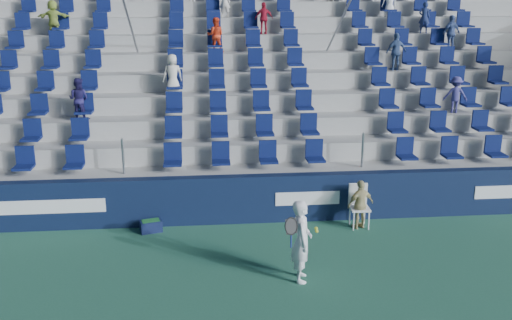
{
  "coord_description": "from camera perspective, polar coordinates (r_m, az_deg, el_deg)",
  "views": [
    {
      "loc": [
        -1.0,
        -10.05,
        5.5
      ],
      "look_at": [
        0.2,
        2.8,
        1.7
      ],
      "focal_mm": 40.0,
      "sensor_mm": 36.0,
      "label": 1
    }
  ],
  "objects": [
    {
      "name": "grandstand",
      "position": [
        18.63,
        -2.19,
        5.98
      ],
      "size": [
        24.0,
        8.17,
        6.63
      ],
      "color": "#A5A5A0",
      "rests_on": "ground"
    },
    {
      "name": "ground",
      "position": [
        11.5,
        0.32,
        -12.16
      ],
      "size": [
        70.0,
        70.0,
        0.0
      ],
      "primitive_type": "plane",
      "color": "#2A634B",
      "rests_on": "ground"
    },
    {
      "name": "tennis_player",
      "position": [
        11.28,
        4.58,
        -8.04
      ],
      "size": [
        0.69,
        0.66,
        1.68
      ],
      "color": "silver",
      "rests_on": "ground"
    },
    {
      "name": "line_judge_chair",
      "position": [
        14.12,
        10.23,
        -4.18
      ],
      "size": [
        0.48,
        0.49,
        1.05
      ],
      "color": "white",
      "rests_on": "ground"
    },
    {
      "name": "line_judge",
      "position": [
        13.97,
        10.4,
        -4.39
      ],
      "size": [
        0.77,
        0.51,
        1.21
      ],
      "primitive_type": "imported",
      "rotation": [
        0.0,
        0.0,
        3.48
      ],
      "color": "tan",
      "rests_on": "ground"
    },
    {
      "name": "ball_bin",
      "position": [
        13.94,
        -10.47,
        -6.44
      ],
      "size": [
        0.57,
        0.45,
        0.28
      ],
      "color": "#10183C",
      "rests_on": "ground"
    },
    {
      "name": "sponsor_wall",
      "position": [
        14.12,
        -0.93,
        -3.91
      ],
      "size": [
        24.0,
        0.32,
        1.2
      ],
      "color": "#0F1A38",
      "rests_on": "ground"
    }
  ]
}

